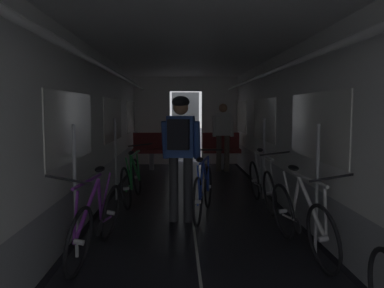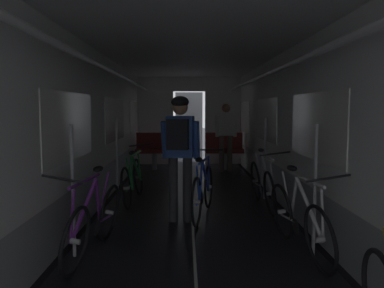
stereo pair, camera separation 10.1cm
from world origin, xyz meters
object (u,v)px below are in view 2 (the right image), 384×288
(bicycle_green, at_px, (133,179))
(bicycle_purple, at_px, (94,220))
(bicycle_silver, at_px, (262,184))
(bicycle_white, at_px, (299,219))
(bicycle_blue_in_aisle, at_px, (203,190))
(person_standing_near_bench, at_px, (226,132))
(person_cyclist_aisle, at_px, (180,145))
(bench_seat_far_left, at_px, (155,147))
(bench_seat_far_right, at_px, (224,147))

(bicycle_green, bearing_deg, bicycle_purple, -92.06)
(bicycle_silver, bearing_deg, bicycle_white, -90.00)
(bicycle_blue_in_aisle, relative_size, person_standing_near_bench, 0.99)
(bicycle_white, distance_m, bicycle_green, 3.18)
(bicycle_purple, xyz_separation_m, person_cyclist_aisle, (0.89, 1.22, 0.69))
(bicycle_white, bearing_deg, bicycle_silver, 90.00)
(bench_seat_far_left, xyz_separation_m, bicycle_white, (2.02, -5.94, -0.19))
(bench_seat_far_left, relative_size, bicycle_purple, 0.58)
(bicycle_purple, relative_size, person_cyclist_aisle, 0.98)
(bench_seat_far_right, bearing_deg, person_cyclist_aisle, -102.72)
(bicycle_green, bearing_deg, bench_seat_far_left, 88.79)
(bench_seat_far_left, height_order, person_cyclist_aisle, person_cyclist_aisle)
(bicycle_blue_in_aisle, bearing_deg, bicycle_purple, -129.50)
(bicycle_purple, height_order, person_standing_near_bench, person_standing_near_bench)
(bicycle_purple, bearing_deg, bicycle_silver, 42.45)
(bicycle_green, bearing_deg, bicycle_white, -48.76)
(bicycle_white, relative_size, person_cyclist_aisle, 0.98)
(person_standing_near_bench, bearing_deg, bicycle_green, -120.59)
(bench_seat_far_right, distance_m, bicycle_green, 4.02)
(bench_seat_far_left, height_order, bicycle_green, same)
(bicycle_white, xyz_separation_m, bicycle_green, (-2.09, 2.39, 0.00))
(bench_seat_far_left, height_order, bicycle_silver, bench_seat_far_left)
(bicycle_white, distance_m, person_standing_near_bench, 5.60)
(bench_seat_far_left, distance_m, bicycle_blue_in_aisle, 4.60)
(bicycle_green, bearing_deg, bench_seat_far_right, 62.18)
(bicycle_blue_in_aisle, bearing_deg, person_cyclist_aisle, -141.15)
(bench_seat_far_right, bearing_deg, bicycle_blue_in_aisle, -99.41)
(bicycle_silver, distance_m, bicycle_green, 2.13)
(bicycle_silver, bearing_deg, bicycle_green, 169.18)
(bench_seat_far_right, height_order, bicycle_blue_in_aisle, bench_seat_far_right)
(bench_seat_far_right, height_order, bicycle_silver, bench_seat_far_right)
(bench_seat_far_left, xyz_separation_m, person_cyclist_aisle, (0.73, -4.73, 0.50))
(person_cyclist_aisle, height_order, person_standing_near_bench, person_cyclist_aisle)
(bicycle_purple, xyz_separation_m, bicycle_blue_in_aisle, (1.22, 1.48, 0.00))
(bicycle_white, height_order, bicycle_blue_in_aisle, bicycle_white)
(bicycle_white, relative_size, bicycle_green, 1.00)
(bench_seat_far_right, height_order, bicycle_white, same)
(bicycle_white, bearing_deg, bicycle_blue_in_aisle, 123.06)
(person_cyclist_aisle, relative_size, person_standing_near_bench, 1.03)
(bicycle_purple, distance_m, bicycle_white, 2.18)
(bench_seat_far_left, relative_size, bicycle_white, 0.58)
(bench_seat_far_left, relative_size, person_cyclist_aisle, 0.57)
(bicycle_purple, bearing_deg, person_standing_near_bench, 70.58)
(bicycle_purple, relative_size, bicycle_blue_in_aisle, 1.02)
(bicycle_blue_in_aisle, bearing_deg, bench_seat_far_left, 103.34)
(person_standing_near_bench, bearing_deg, bicycle_purple, -109.42)
(bicycle_white, relative_size, person_standing_near_bench, 1.00)
(person_cyclist_aisle, bearing_deg, bench_seat_far_right, 77.28)
(person_cyclist_aisle, bearing_deg, bicycle_silver, 31.15)
(person_standing_near_bench, bearing_deg, bicycle_white, -87.77)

